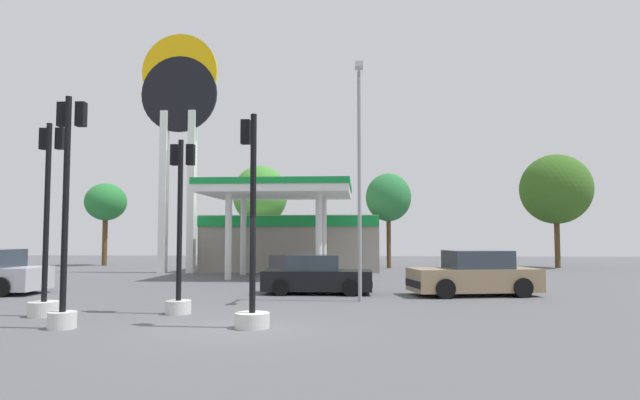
{
  "coord_description": "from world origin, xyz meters",
  "views": [
    {
      "loc": [
        2.79,
        -12.45,
        2.08
      ],
      "look_at": [
        0.81,
        15.07,
        3.86
      ],
      "focal_mm": 31.19,
      "sensor_mm": 36.0,
      "label": 1
    }
  ],
  "objects_px": {
    "car_1": "(474,275)",
    "tree_3": "(556,189)",
    "tree_0": "(106,203)",
    "tree_1": "(260,195)",
    "traffic_signal_0": "(46,255)",
    "traffic_signal_2": "(180,250)",
    "corner_streetlamp": "(359,162)",
    "traffic_signal_3": "(252,272)",
    "tree_2": "(388,198)",
    "car_0": "(317,276)",
    "station_pole_sign": "(179,117)",
    "traffic_signal_1": "(66,237)"
  },
  "relations": [
    {
      "from": "station_pole_sign",
      "to": "traffic_signal_2",
      "type": "height_order",
      "value": "station_pole_sign"
    },
    {
      "from": "car_1",
      "to": "tree_3",
      "type": "bearing_deg",
      "value": 63.0
    },
    {
      "from": "traffic_signal_0",
      "to": "tree_3",
      "type": "relative_size",
      "value": 0.68
    },
    {
      "from": "car_0",
      "to": "corner_streetlamp",
      "type": "bearing_deg",
      "value": -57.0
    },
    {
      "from": "tree_2",
      "to": "tree_3",
      "type": "xyz_separation_m",
      "value": [
        10.96,
        0.89,
        0.56
      ]
    },
    {
      "from": "station_pole_sign",
      "to": "corner_streetlamp",
      "type": "height_order",
      "value": "station_pole_sign"
    },
    {
      "from": "car_1",
      "to": "tree_0",
      "type": "bearing_deg",
      "value": 140.47
    },
    {
      "from": "traffic_signal_2",
      "to": "traffic_signal_1",
      "type": "bearing_deg",
      "value": -126.41
    },
    {
      "from": "traffic_signal_3",
      "to": "tree_3",
      "type": "height_order",
      "value": "tree_3"
    },
    {
      "from": "traffic_signal_2",
      "to": "tree_2",
      "type": "xyz_separation_m",
      "value": [
        6.72,
        21.67,
        2.87
      ]
    },
    {
      "from": "tree_1",
      "to": "tree_2",
      "type": "relative_size",
      "value": 1.13
    },
    {
      "from": "station_pole_sign",
      "to": "car_0",
      "type": "height_order",
      "value": "station_pole_sign"
    },
    {
      "from": "car_1",
      "to": "corner_streetlamp",
      "type": "bearing_deg",
      "value": -150.9
    },
    {
      "from": "tree_3",
      "to": "corner_streetlamp",
      "type": "distance_m",
      "value": 23.44
    },
    {
      "from": "traffic_signal_1",
      "to": "tree_3",
      "type": "relative_size",
      "value": 0.71
    },
    {
      "from": "traffic_signal_0",
      "to": "traffic_signal_2",
      "type": "xyz_separation_m",
      "value": [
        3.33,
        0.7,
        0.11
      ]
    },
    {
      "from": "car_0",
      "to": "traffic_signal_1",
      "type": "height_order",
      "value": "traffic_signal_1"
    },
    {
      "from": "car_0",
      "to": "traffic_signal_0",
      "type": "bearing_deg",
      "value": -137.57
    },
    {
      "from": "car_1",
      "to": "tree_3",
      "type": "height_order",
      "value": "tree_3"
    },
    {
      "from": "car_1",
      "to": "station_pole_sign",
      "type": "bearing_deg",
      "value": 142.78
    },
    {
      "from": "tree_0",
      "to": "tree_1",
      "type": "xyz_separation_m",
      "value": [
        11.01,
        0.15,
        0.48
      ]
    },
    {
      "from": "traffic_signal_0",
      "to": "tree_2",
      "type": "bearing_deg",
      "value": 65.79
    },
    {
      "from": "tree_1",
      "to": "traffic_signal_3",
      "type": "bearing_deg",
      "value": -80.13
    },
    {
      "from": "traffic_signal_3",
      "to": "tree_1",
      "type": "distance_m",
      "value": 26.19
    },
    {
      "from": "traffic_signal_1",
      "to": "tree_0",
      "type": "relative_size",
      "value": 0.91
    },
    {
      "from": "traffic_signal_1",
      "to": "corner_streetlamp",
      "type": "relative_size",
      "value": 0.71
    },
    {
      "from": "traffic_signal_3",
      "to": "tree_1",
      "type": "relative_size",
      "value": 0.7
    },
    {
      "from": "tree_3",
      "to": "traffic_signal_2",
      "type": "bearing_deg",
      "value": -128.11
    },
    {
      "from": "traffic_signal_3",
      "to": "corner_streetlamp",
      "type": "distance_m",
      "value": 6.48
    },
    {
      "from": "corner_streetlamp",
      "to": "tree_1",
      "type": "bearing_deg",
      "value": 108.65
    },
    {
      "from": "tree_2",
      "to": "traffic_signal_3",
      "type": "bearing_deg",
      "value": -100.33
    },
    {
      "from": "tree_2",
      "to": "car_1",
      "type": "bearing_deg",
      "value": -82.68
    },
    {
      "from": "car_0",
      "to": "tree_2",
      "type": "bearing_deg",
      "value": 78.12
    },
    {
      "from": "station_pole_sign",
      "to": "tree_0",
      "type": "xyz_separation_m",
      "value": [
        -7.61,
        7.22,
        -4.43
      ]
    },
    {
      "from": "car_0",
      "to": "traffic_signal_0",
      "type": "relative_size",
      "value": 0.78
    },
    {
      "from": "station_pole_sign",
      "to": "tree_1",
      "type": "relative_size",
      "value": 1.97
    },
    {
      "from": "station_pole_sign",
      "to": "traffic_signal_2",
      "type": "distance_m",
      "value": 18.4
    },
    {
      "from": "tree_3",
      "to": "traffic_signal_0",
      "type": "bearing_deg",
      "value": -132.11
    },
    {
      "from": "traffic_signal_3",
      "to": "tree_0",
      "type": "relative_size",
      "value": 0.85
    },
    {
      "from": "car_0",
      "to": "station_pole_sign",
      "type": "bearing_deg",
      "value": 129.31
    },
    {
      "from": "car_0",
      "to": "tree_2",
      "type": "xyz_separation_m",
      "value": [
        3.43,
        16.31,
        3.93
      ]
    },
    {
      "from": "car_0",
      "to": "car_1",
      "type": "relative_size",
      "value": 0.84
    },
    {
      "from": "tree_3",
      "to": "tree_0",
      "type": "bearing_deg",
      "value": 178.67
    },
    {
      "from": "station_pole_sign",
      "to": "traffic_signal_0",
      "type": "height_order",
      "value": "station_pole_sign"
    },
    {
      "from": "traffic_signal_1",
      "to": "tree_2",
      "type": "bearing_deg",
      "value": 70.49
    },
    {
      "from": "traffic_signal_0",
      "to": "corner_streetlamp",
      "type": "relative_size",
      "value": 0.68
    },
    {
      "from": "tree_2",
      "to": "corner_streetlamp",
      "type": "relative_size",
      "value": 0.83
    },
    {
      "from": "traffic_signal_2",
      "to": "car_1",
      "type": "bearing_deg",
      "value": 30.4
    },
    {
      "from": "tree_0",
      "to": "tree_1",
      "type": "relative_size",
      "value": 0.83
    },
    {
      "from": "corner_streetlamp",
      "to": "traffic_signal_2",
      "type": "bearing_deg",
      "value": -148.56
    }
  ]
}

